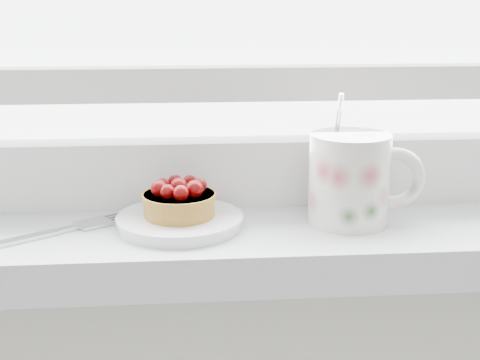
{
  "coord_description": "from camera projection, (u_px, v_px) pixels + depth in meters",
  "views": [
    {
      "loc": [
        -0.03,
        1.27,
        1.16
      ],
      "look_at": [
        0.03,
        1.88,
        0.99
      ],
      "focal_mm": 50.0,
      "sensor_mm": 36.0,
      "label": 1
    }
  ],
  "objects": [
    {
      "name": "saucer",
      "position": [
        180.0,
        221.0,
        0.65
      ],
      "size": [
        0.12,
        0.12,
        0.01
      ],
      "primitive_type": "cylinder",
      "color": "white",
      "rests_on": "windowsill"
    },
    {
      "name": "raspberry_tart",
      "position": [
        179.0,
        200.0,
        0.65
      ],
      "size": [
        0.07,
        0.07,
        0.04
      ],
      "color": "#92621F",
      "rests_on": "saucer"
    },
    {
      "name": "floral_mug",
      "position": [
        352.0,
        177.0,
        0.66
      ],
      "size": [
        0.12,
        0.09,
        0.13
      ],
      "color": "silver",
      "rests_on": "windowsill"
    },
    {
      "name": "fork",
      "position": [
        38.0,
        235.0,
        0.62
      ],
      "size": [
        0.19,
        0.14,
        0.0
      ],
      "color": "silver",
      "rests_on": "windowsill"
    }
  ]
}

